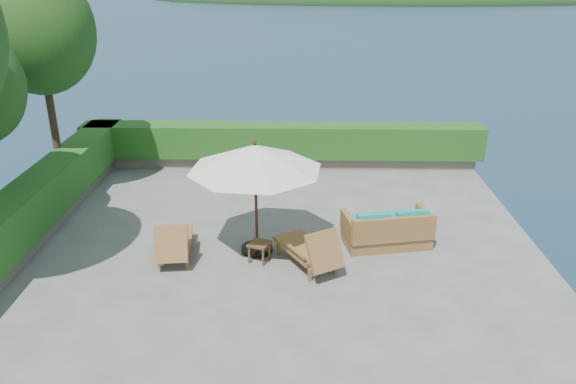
{
  "coord_description": "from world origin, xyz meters",
  "views": [
    {
      "loc": [
        0.56,
        -11.14,
        6.05
      ],
      "look_at": [
        0.3,
        0.8,
        1.1
      ],
      "focal_mm": 35.0,
      "sensor_mm": 36.0,
      "label": 1
    }
  ],
  "objects_px": {
    "wicker_loveseat": "(387,231)",
    "lounge_left": "(174,241)",
    "side_table": "(259,246)",
    "patio_umbrella": "(255,158)",
    "lounge_right": "(310,249)"
  },
  "relations": [
    {
      "from": "lounge_left",
      "to": "lounge_right",
      "type": "height_order",
      "value": "lounge_right"
    },
    {
      "from": "lounge_left",
      "to": "side_table",
      "type": "xyz_separation_m",
      "value": [
        1.86,
        -0.11,
        -0.04
      ]
    },
    {
      "from": "lounge_left",
      "to": "wicker_loveseat",
      "type": "distance_m",
      "value": 4.77
    },
    {
      "from": "wicker_loveseat",
      "to": "patio_umbrella",
      "type": "bearing_deg",
      "value": 175.66
    },
    {
      "from": "lounge_right",
      "to": "lounge_left",
      "type": "bearing_deg",
      "value": 142.87
    },
    {
      "from": "side_table",
      "to": "wicker_loveseat",
      "type": "distance_m",
      "value": 2.97
    },
    {
      "from": "patio_umbrella",
      "to": "lounge_right",
      "type": "distance_m",
      "value": 2.23
    },
    {
      "from": "patio_umbrella",
      "to": "lounge_right",
      "type": "height_order",
      "value": "patio_umbrella"
    },
    {
      "from": "side_table",
      "to": "wicker_loveseat",
      "type": "xyz_separation_m",
      "value": [
        2.86,
        0.79,
        0.0
      ]
    },
    {
      "from": "lounge_right",
      "to": "side_table",
      "type": "height_order",
      "value": "lounge_right"
    },
    {
      "from": "lounge_left",
      "to": "wicker_loveseat",
      "type": "xyz_separation_m",
      "value": [
        4.72,
        0.68,
        -0.03
      ]
    },
    {
      "from": "wicker_loveseat",
      "to": "lounge_left",
      "type": "bearing_deg",
      "value": 177.28
    },
    {
      "from": "side_table",
      "to": "patio_umbrella",
      "type": "bearing_deg",
      "value": 100.64
    },
    {
      "from": "lounge_right",
      "to": "wicker_loveseat",
      "type": "xyz_separation_m",
      "value": [
        1.77,
        1.01,
        -0.06
      ]
    },
    {
      "from": "patio_umbrella",
      "to": "lounge_right",
      "type": "bearing_deg",
      "value": -29.65
    }
  ]
}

